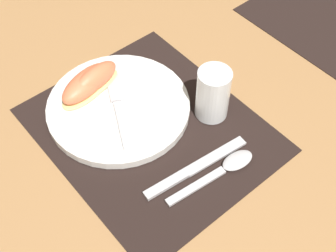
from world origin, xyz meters
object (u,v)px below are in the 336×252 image
object	(u,v)px
citrus_wedge_1	(86,84)
citrus_wedge_0	(95,80)
plate	(119,107)
spoon	(227,167)
fork	(117,105)
knife	(194,169)
juice_glass	(213,96)

from	to	relation	value
citrus_wedge_1	citrus_wedge_0	bearing A→B (deg)	81.42
plate	citrus_wedge_1	xyz separation A→B (m)	(-0.07, -0.02, 0.03)
spoon	citrus_wedge_0	xyz separation A→B (m)	(-0.29, -0.07, 0.03)
fork	citrus_wedge_0	size ratio (longest dim) A/B	1.50
knife	fork	distance (m)	0.19
fork	citrus_wedge_1	distance (m)	0.07
knife	fork	bearing A→B (deg)	-173.54
knife	citrus_wedge_0	world-z (taller)	citrus_wedge_0
plate	spoon	bearing A→B (deg)	15.51
knife	citrus_wedge_1	size ratio (longest dim) A/B	1.55
plate	knife	world-z (taller)	plate
spoon	citrus_wedge_1	bearing A→B (deg)	-163.37
juice_glass	spoon	size ratio (longest dim) A/B	0.58
plate	juice_glass	world-z (taller)	juice_glass
fork	citrus_wedge_0	xyz separation A→B (m)	(-0.06, -0.00, 0.02)
plate	knife	xyz separation A→B (m)	(0.19, 0.02, -0.01)
spoon	citrus_wedge_1	xyz separation A→B (m)	(-0.29, -0.09, 0.03)
spoon	citrus_wedge_0	size ratio (longest dim) A/B	1.58
knife	spoon	xyz separation A→B (m)	(0.03, 0.04, 0.00)
plate	juice_glass	distance (m)	0.18
spoon	plate	bearing A→B (deg)	-164.49
fork	citrus_wedge_1	size ratio (longest dim) A/B	1.26
plate	citrus_wedge_1	world-z (taller)	citrus_wedge_1
juice_glass	citrus_wedge_1	world-z (taller)	juice_glass
juice_glass	plate	bearing A→B (deg)	-132.05
knife	citrus_wedge_0	bearing A→B (deg)	-174.60
plate	spoon	xyz separation A→B (m)	(0.23, 0.06, -0.00)
citrus_wedge_0	citrus_wedge_1	bearing A→B (deg)	-98.58
juice_glass	citrus_wedge_0	bearing A→B (deg)	-143.03
juice_glass	knife	bearing A→B (deg)	-56.09
knife	citrus_wedge_1	world-z (taller)	citrus_wedge_1
plate	citrus_wedge_0	bearing A→B (deg)	-174.87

